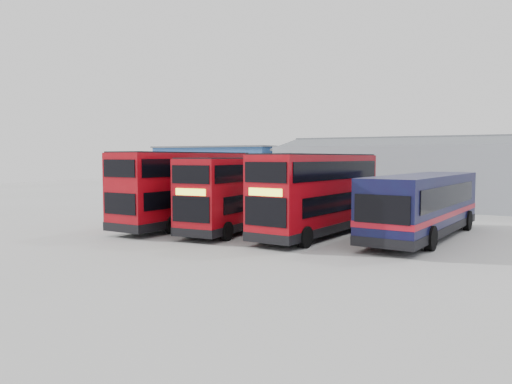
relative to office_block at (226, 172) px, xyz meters
name	(u,v)px	position (x,y,z in m)	size (l,w,h in m)	color
ground_plane	(276,232)	(14.00, -17.99, -2.58)	(120.00, 120.00, 0.00)	#9D9D98
office_block	(226,172)	(0.00, 0.00, 0.00)	(12.30, 8.32, 5.12)	#224B8B
maintenance_shed	(468,175)	(22.00, 2.01, 0.02)	(30.50, 12.00, 5.89)	#9398A0
double_decker_left	(186,190)	(8.47, -18.63, -0.40)	(3.16, 10.48, 4.37)	#9D0811
double_decker_centre	(238,194)	(11.97, -18.57, -0.56)	(2.70, 9.68, 4.06)	#9D0811
double_decker_right	(318,195)	(16.56, -18.28, -0.47)	(3.53, 10.24, 4.25)	#9D0811
single_decker_blue	(423,207)	(21.50, -16.52, -1.00)	(4.04, 11.99, 3.19)	#0B1133
panel_van	(155,187)	(-4.45, -5.56, -1.27)	(3.00, 5.65, 2.35)	white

